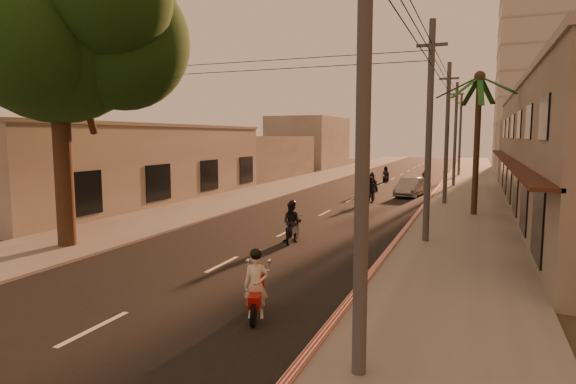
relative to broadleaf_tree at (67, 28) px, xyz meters
name	(u,v)px	position (x,y,z in m)	size (l,w,h in m)	color
ground	(190,281)	(6.61, -2.14, -8.48)	(160.00, 160.00, 0.00)	#383023
road	(350,200)	(6.61, 17.86, -8.47)	(10.00, 140.00, 0.02)	black
sidewalk_right	(466,205)	(14.11, 17.86, -8.42)	(5.00, 140.00, 0.12)	slate
sidewalk_left	(252,195)	(-0.89, 17.86, -8.42)	(5.00, 140.00, 0.12)	slate
curb_stripe	(418,214)	(11.71, 12.86, -8.38)	(0.20, 60.00, 0.20)	red
left_building	(127,163)	(-7.37, 11.86, -5.88)	(8.20, 24.20, 5.20)	#A6A096
distant_tower	(551,58)	(22.61, 53.86, 5.52)	(12.10, 12.10, 28.00)	#B7B5B2
broadleaf_tree	(67,28)	(0.00, 0.00, 0.00)	(9.60, 8.70, 12.10)	black
palm_tree	(479,85)	(14.61, 13.86, -1.33)	(5.00, 5.00, 8.20)	black
utility_poles	(448,102)	(12.81, 17.86, -1.94)	(1.20, 48.26, 9.00)	#38383A
filler_right	(538,149)	(20.61, 42.86, -5.48)	(8.00, 14.00, 6.00)	#A6A096
filler_left_near	(254,157)	(-7.39, 31.86, -6.28)	(8.00, 14.00, 4.40)	#A6A096
filler_left_far	(309,143)	(-7.39, 49.86, -4.98)	(8.00, 14.00, 7.00)	#A6A096
scooter_red	(256,287)	(9.79, -4.13, -7.70)	(0.92, 1.72, 1.75)	black
scooter_mid_a	(292,223)	(7.61, 4.03, -7.66)	(0.97, 1.83, 1.80)	black
scooter_mid_b	(371,191)	(8.17, 17.09, -7.69)	(1.01, 1.80, 1.76)	black
scooter_far_a	(372,184)	(7.15, 22.54, -7.73)	(1.02, 1.64, 1.64)	black
scooter_far_b	(425,182)	(10.81, 25.35, -7.72)	(1.18, 1.67, 1.65)	black
parked_car	(410,187)	(10.18, 21.54, -7.79)	(1.92, 4.30, 1.37)	gray
scooter_far_c	(386,175)	(6.62, 31.50, -7.76)	(0.86, 1.62, 1.59)	black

